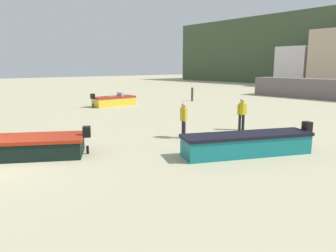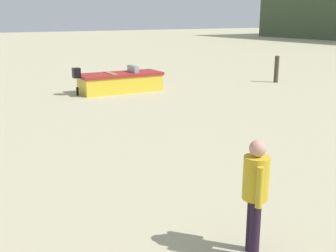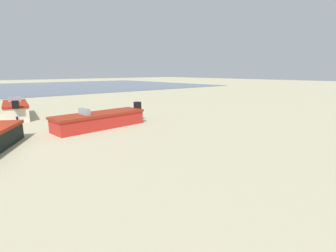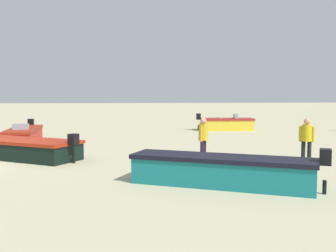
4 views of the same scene
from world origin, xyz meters
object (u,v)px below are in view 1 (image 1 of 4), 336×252
mooring_post_near_water (192,94)px  beach_walker_distant (184,118)px  boat_teal_0 (247,144)px  beach_walker_foreground (242,112)px  boat_yellow_3 (114,101)px  boat_black_4 (18,147)px

mooring_post_near_water → beach_walker_distant: (10.86, -11.21, 0.32)m
boat_teal_0 → beach_walker_foreground: size_ratio=3.11×
beach_walker_foreground → boat_yellow_3: bearing=111.1°
boat_black_4 → beach_walker_foreground: 10.49m
boat_black_4 → beach_walker_distant: size_ratio=3.03×
boat_teal_0 → boat_yellow_3: boat_teal_0 is taller
boat_black_4 → mooring_post_near_water: 20.16m
mooring_post_near_water → boat_teal_0: bearing=-38.1°
boat_teal_0 → beach_walker_foreground: 4.73m
mooring_post_near_water → beach_walker_distant: 15.61m
boat_yellow_3 → beach_walker_foreground: (12.95, -0.13, 0.54)m
boat_black_4 → beach_walker_distant: bearing=-73.0°
boat_black_4 → mooring_post_near_water: (-9.24, 17.92, 0.26)m
boat_teal_0 → mooring_post_near_water: bearing=-13.3°
boat_teal_0 → beach_walker_distant: 3.61m
mooring_post_near_water → beach_walker_foreground: size_ratio=0.78×
boat_yellow_3 → beach_walker_distant: bearing=-14.5°
mooring_post_near_water → boat_black_4: bearing=-62.7°
boat_teal_0 → beach_walker_distant: size_ratio=3.11×
boat_yellow_3 → boat_black_4: 14.95m
beach_walker_foreground → beach_walker_distant: same height
boat_yellow_3 → boat_black_4: bearing=-42.0°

